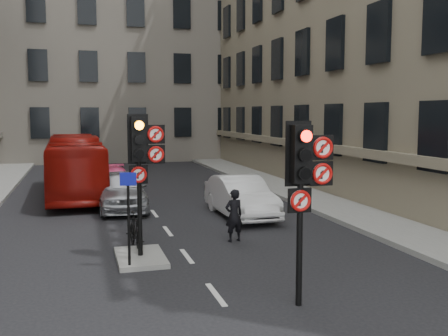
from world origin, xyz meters
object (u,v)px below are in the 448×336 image
car_silver (122,190)px  car_pink (112,184)px  motorcyclist (234,215)px  signal_near (305,173)px  motorcycle (135,232)px  info_sign (128,206)px  bus_red (75,166)px  car_white (241,197)px  signal_far (142,154)px

car_silver → car_pink: bearing=97.0°
car_silver → motorcyclist: size_ratio=2.90×
car_pink → signal_near: bearing=-81.1°
motorcycle → motorcyclist: bearing=0.6°
signal_near → info_sign: size_ratio=1.61×
car_pink → motorcycle: bearing=-92.0°
bus_red → motorcyclist: bearing=-67.3°
car_white → bus_red: bearing=129.7°
signal_near → motorcyclist: 5.51m
car_white → car_pink: bearing=127.7°
bus_red → motorcycle: 10.34m
car_pink → signal_far: bearing=-91.5°
car_silver → bus_red: bus_red is taller
car_silver → info_sign: size_ratio=2.00×
bus_red → info_sign: size_ratio=4.37×
car_white → car_pink: (-4.22, 5.15, -0.05)m
signal_near → car_pink: 14.19m
car_pink → motorcycle: 8.78m
car_white → motorcycle: car_white is taller
signal_near → signal_far: size_ratio=1.00×
signal_far → info_sign: 1.47m
signal_near → motorcyclist: bearing=88.3°
car_silver → car_pink: (-0.24, 2.60, -0.08)m
bus_red → motorcyclist: 10.95m
signal_near → car_silver: 11.61m
car_pink → info_sign: size_ratio=2.10×
signal_far → signal_near: bearing=-57.0°
bus_red → signal_near: bearing=-75.5°
signal_far → car_white: signal_far is taller
car_white → motorcycle: (-4.14, -3.63, -0.22)m
car_white → info_sign: (-4.47, -5.44, 0.83)m
motorcycle → bus_red: bearing=95.7°
motorcycle → info_sign: 2.12m
signal_near → motorcycle: bearing=118.4°
car_white → motorcyclist: size_ratio=2.88×
signal_far → car_silver: 7.44m
signal_near → info_sign: signal_near is taller
signal_far → motorcyclist: size_ratio=2.33×
car_silver → motorcyclist: bearing=-63.9°
motorcycle → signal_far: bearing=-87.6°
car_pink → motorcyclist: (2.94, -8.58, 0.09)m
signal_near → car_pink: size_ratio=0.77×
signal_near → info_sign: bearing=133.6°
signal_near → signal_far: bearing=123.0°
motorcyclist → info_sign: (-3.19, -2.01, 0.79)m
bus_red → motorcycle: (1.62, -10.17, -0.84)m
car_white → motorcycle: bearing=-140.4°
signal_near → motorcyclist: signal_near is taller
signal_near → bus_red: 15.83m
bus_red → info_sign: 12.06m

